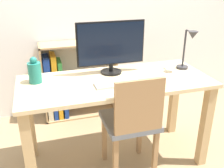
% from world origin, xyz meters
% --- Properties ---
extents(ground_plane, '(10.00, 10.00, 0.00)m').
position_xyz_m(ground_plane, '(0.00, 0.00, 0.00)').
color(ground_plane, '#997F5B').
extents(desk, '(1.50, 0.63, 0.76)m').
position_xyz_m(desk, '(0.00, 0.00, 0.62)').
color(desk, '#D8BC8C').
rests_on(desk, ground_plane).
extents(monitor, '(0.56, 0.17, 0.43)m').
position_xyz_m(monitor, '(0.01, 0.17, 0.99)').
color(monitor, black).
rests_on(monitor, desk).
extents(keyboard, '(0.37, 0.12, 0.02)m').
position_xyz_m(keyboard, '(0.00, -0.09, 0.77)').
color(keyboard, '#B2B2B7').
rests_on(keyboard, desk).
extents(vase, '(0.10, 0.10, 0.20)m').
position_xyz_m(vase, '(-0.60, 0.13, 0.85)').
color(vase, '#1E7266').
rests_on(vase, desk).
extents(desk_lamp, '(0.10, 0.19, 0.34)m').
position_xyz_m(desk_lamp, '(0.64, 0.03, 0.97)').
color(desk_lamp, '#2D2D33').
rests_on(desk_lamp, desk).
extents(chair, '(0.40, 0.40, 0.88)m').
position_xyz_m(chair, '(0.07, -0.20, 0.49)').
color(chair, slate).
rests_on(chair, ground_plane).
extents(bookshelf, '(0.81, 0.28, 0.85)m').
position_xyz_m(bookshelf, '(-0.29, 0.89, 0.39)').
color(bookshelf, tan).
rests_on(bookshelf, ground_plane).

